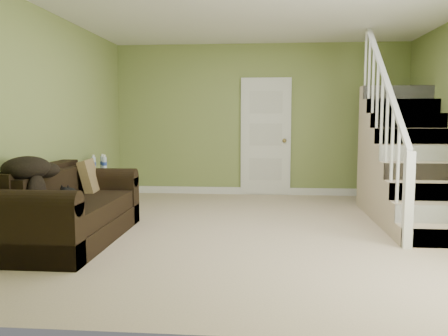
% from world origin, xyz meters
% --- Properties ---
extents(floor, '(5.00, 5.50, 0.01)m').
position_xyz_m(floor, '(0.00, 0.00, 0.00)').
color(floor, tan).
rests_on(floor, ground).
extents(ceiling, '(5.00, 5.50, 0.01)m').
position_xyz_m(ceiling, '(0.00, 0.00, 2.60)').
color(ceiling, white).
rests_on(ceiling, wall_back).
extents(wall_back, '(5.00, 0.04, 2.60)m').
position_xyz_m(wall_back, '(0.00, 2.75, 1.30)').
color(wall_back, '#7F914E').
rests_on(wall_back, floor).
extents(wall_front, '(5.00, 0.04, 2.60)m').
position_xyz_m(wall_front, '(0.00, -2.75, 1.30)').
color(wall_front, '#7F914E').
rests_on(wall_front, floor).
extents(wall_left, '(0.04, 5.50, 2.60)m').
position_xyz_m(wall_left, '(-2.50, 0.00, 1.30)').
color(wall_left, '#7F914E').
rests_on(wall_left, floor).
extents(baseboard_back, '(5.00, 0.04, 0.12)m').
position_xyz_m(baseboard_back, '(0.00, 2.72, 0.06)').
color(baseboard_back, white).
rests_on(baseboard_back, floor).
extents(baseboard_left, '(0.04, 5.50, 0.12)m').
position_xyz_m(baseboard_left, '(-2.47, 0.00, 0.06)').
color(baseboard_left, white).
rests_on(baseboard_left, floor).
extents(door, '(0.86, 0.12, 2.02)m').
position_xyz_m(door, '(0.10, 2.71, 1.01)').
color(door, white).
rests_on(door, floor).
extents(staircase, '(1.00, 2.51, 2.82)m').
position_xyz_m(staircase, '(1.99, 0.97, 0.64)').
color(staircase, tan).
rests_on(staircase, floor).
extents(sofa, '(0.89, 2.07, 0.82)m').
position_xyz_m(sofa, '(-2.02, -0.63, 0.31)').
color(sofa, black).
rests_on(sofa, floor).
extents(side_table, '(0.60, 0.60, 0.81)m').
position_xyz_m(side_table, '(-2.26, 1.06, 0.30)').
color(side_table, black).
rests_on(side_table, floor).
extents(cat, '(0.25, 0.45, 0.22)m').
position_xyz_m(cat, '(-1.96, -0.79, 0.53)').
color(cat, black).
rests_on(cat, sofa).
extents(banana, '(0.20, 0.20, 0.06)m').
position_xyz_m(banana, '(-1.81, -1.19, 0.47)').
color(banana, yellow).
rests_on(banana, sofa).
extents(throw_pillow, '(0.24, 0.43, 0.42)m').
position_xyz_m(throw_pillow, '(-2.04, 0.05, 0.62)').
color(throw_pillow, '#48341D').
rests_on(throw_pillow, sofa).
extents(throw_blanket, '(0.48, 0.60, 0.23)m').
position_xyz_m(throw_blanket, '(-2.22, -1.13, 0.85)').
color(throw_blanket, black).
rests_on(throw_blanket, sofa).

